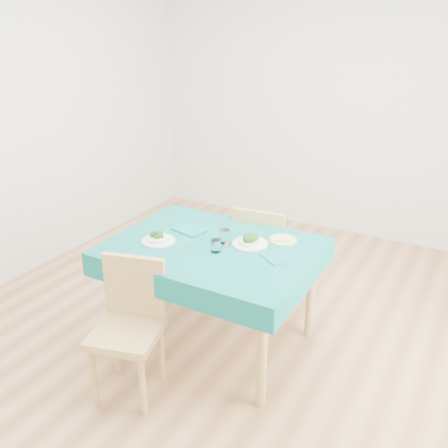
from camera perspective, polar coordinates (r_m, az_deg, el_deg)
The scene contains 16 objects.
room_shell at distance 3.22m, azimuth -0.00°, elevation 8.19°, with size 4.02×4.52×2.73m.
table at distance 3.46m, azimuth -1.28°, elevation -8.15°, with size 1.34×1.02×0.76m, color #08605B.
chair_near at distance 3.03m, azimuth -11.22°, elevation -11.28°, with size 0.39×0.42×0.97m, color tan.
chair_far at distance 3.91m, azimuth 4.68°, elevation -2.69°, with size 0.39×0.42×0.97m, color tan.
bowl_near at distance 3.35m, azimuth -7.53°, elevation -1.50°, with size 0.22×0.22×0.07m, color white, non-canonical shape.
bowl_far at distance 3.29m, azimuth 3.02°, elevation -1.80°, with size 0.24×0.24×0.07m, color white, non-canonical shape.
fork_near at distance 3.41m, azimuth -8.23°, elevation -1.68°, with size 0.02×0.16×0.00m, color silver.
knife_near at distance 3.26m, azimuth -5.20°, elevation -2.75°, with size 0.02×0.21×0.00m, color silver.
fork_far at distance 3.32m, azimuth 0.33°, elevation -2.12°, with size 0.02×0.18×0.00m, color silver.
knife_far at distance 3.14m, azimuth 5.55°, elevation -3.78°, with size 0.01×0.19×0.00m, color silver.
napkin_near at distance 3.51m, azimuth -3.94°, elevation -0.68°, with size 0.22×0.15×0.01m, color #0C6A64.
napkin_far at distance 3.12m, azimuth 5.87°, elevation -3.88°, with size 0.18×0.12×0.01m, color #0C6A64.
tumbler_center at distance 3.31m, azimuth 0.05°, elevation -1.41°, with size 0.07×0.07×0.09m, color white.
tumbler_side at distance 3.18m, azimuth -0.97°, elevation -2.51°, with size 0.06×0.06×0.08m, color white.
side_plate at distance 3.38m, azimuth 6.78°, elevation -1.81°, with size 0.18×0.18×0.01m, color #D1DC6B.
bread_slice at distance 3.37m, azimuth 6.79°, elevation -1.62°, with size 0.10×0.10×0.01m, color beige.
Camera 1 is at (1.53, -2.72, 2.15)m, focal length 40.00 mm.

